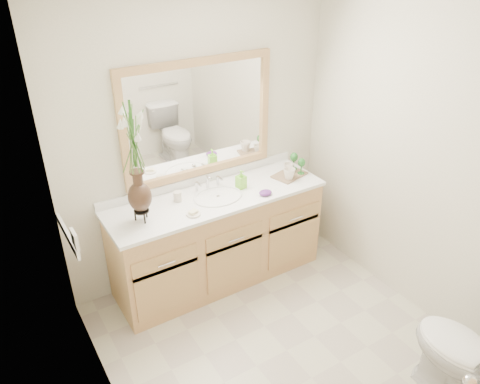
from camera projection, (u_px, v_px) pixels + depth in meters
floor at (287, 350)px, 3.46m from camera, size 2.60×2.60×0.00m
ceiling at (310, 4)px, 2.30m from camera, size 2.40×2.60×0.02m
wall_back at (199, 142)px, 3.85m from camera, size 2.40×0.02×2.40m
wall_left at (105, 278)px, 2.33m from camera, size 0.02×2.60×2.40m
wall_right at (426, 167)px, 3.43m from camera, size 0.02×2.60×2.40m
vanity at (218, 239)px, 4.02m from camera, size 1.80×0.55×0.80m
counter at (217, 197)px, 3.82m from camera, size 1.84×0.57×0.03m
sink at (218, 202)px, 3.83m from camera, size 0.38×0.34×0.23m
mirror at (199, 119)px, 3.73m from camera, size 1.32×0.04×0.97m
switch_plate at (75, 239)px, 3.01m from camera, size 0.02×0.12×0.12m
toilet at (468, 360)px, 2.92m from camera, size 0.42×0.75×0.74m
flower_vase at (134, 150)px, 3.21m from camera, size 0.20×0.20×0.84m
tumbler at (178, 196)px, 3.72m from camera, size 0.06×0.06×0.08m
soap_dish at (193, 213)px, 3.55m from camera, size 0.11×0.11×0.04m
soap_bottle at (241, 180)px, 3.90m from camera, size 0.08×0.08×0.14m
purple_dish at (265, 193)px, 3.82m from camera, size 0.12×0.11×0.04m
tray at (289, 175)px, 4.13m from camera, size 0.34×0.27×0.01m
mug_left at (289, 173)px, 4.02m from camera, size 0.12×0.11×0.10m
mug_right at (289, 167)px, 4.14m from camera, size 0.12×0.11×0.09m
goblet_front at (302, 163)px, 4.09m from camera, size 0.07×0.07×0.15m
goblet_back at (294, 158)px, 4.17m from camera, size 0.07×0.07×0.16m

